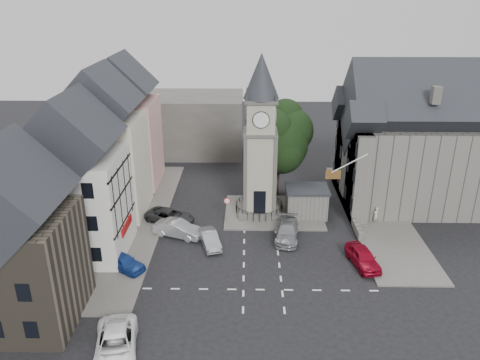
{
  "coord_description": "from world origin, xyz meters",
  "views": [
    {
      "loc": [
        -1.26,
        -35.83,
        21.62
      ],
      "look_at": [
        -1.94,
        5.0,
        4.89
      ],
      "focal_mm": 35.0,
      "sensor_mm": 36.0,
      "label": 1
    }
  ],
  "objects_px": {
    "car_west_blue": "(123,262)",
    "pedestrian": "(376,215)",
    "car_east_red": "(363,257)",
    "stone_shelter": "(306,201)",
    "clock_tower": "(260,138)"
  },
  "relations": [
    {
      "from": "car_west_blue",
      "to": "car_east_red",
      "type": "height_order",
      "value": "car_east_red"
    },
    {
      "from": "clock_tower",
      "to": "pedestrian",
      "type": "relative_size",
      "value": 9.43
    },
    {
      "from": "stone_shelter",
      "to": "car_east_red",
      "type": "relative_size",
      "value": 0.96
    },
    {
      "from": "car_west_blue",
      "to": "pedestrian",
      "type": "xyz_separation_m",
      "value": [
        23.0,
        8.69,
        0.17
      ]
    },
    {
      "from": "car_east_red",
      "to": "stone_shelter",
      "type": "bearing_deg",
      "value": 99.9
    },
    {
      "from": "clock_tower",
      "to": "car_east_red",
      "type": "distance_m",
      "value": 14.93
    },
    {
      "from": "clock_tower",
      "to": "stone_shelter",
      "type": "distance_m",
      "value": 8.15
    },
    {
      "from": "stone_shelter",
      "to": "car_east_red",
      "type": "bearing_deg",
      "value": -68.38
    },
    {
      "from": "car_west_blue",
      "to": "pedestrian",
      "type": "distance_m",
      "value": 24.59
    },
    {
      "from": "stone_shelter",
      "to": "car_west_blue",
      "type": "height_order",
      "value": "stone_shelter"
    },
    {
      "from": "car_west_blue",
      "to": "clock_tower",
      "type": "bearing_deg",
      "value": -15.17
    },
    {
      "from": "clock_tower",
      "to": "stone_shelter",
      "type": "bearing_deg",
      "value": -5.84
    },
    {
      "from": "clock_tower",
      "to": "pedestrian",
      "type": "bearing_deg",
      "value": -10.38
    },
    {
      "from": "clock_tower",
      "to": "stone_shelter",
      "type": "height_order",
      "value": "clock_tower"
    },
    {
      "from": "clock_tower",
      "to": "car_west_blue",
      "type": "bearing_deg",
      "value": -136.79
    }
  ]
}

